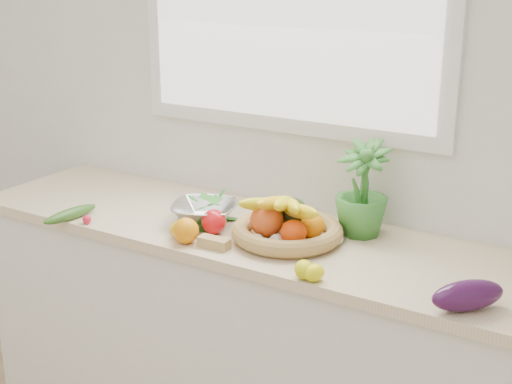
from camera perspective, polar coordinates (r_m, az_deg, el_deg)
The scene contains 18 objects.
back_wall at distance 2.74m, azimuth 2.65°, elevation 7.94°, with size 4.50×0.02×2.70m, color white.
counter_cabinet at distance 2.81m, azimuth -0.67°, elevation -11.84°, with size 2.20×0.58×0.86m, color silver.
countertop at distance 2.61m, azimuth -0.71°, elevation -3.25°, with size 2.24×0.62×0.04m, color beige.
orange_loose at distance 2.46m, azimuth -5.64°, elevation -3.10°, with size 0.09×0.09×0.09m, color orange.
lemon_a at distance 2.52m, azimuth -6.20°, elevation -2.99°, with size 0.06×0.07×0.06m, color #E4B80C.
lemon_b at distance 2.18m, azimuth 4.68°, elevation -6.46°, with size 0.05×0.07×0.05m, color #EFEB0D.
lemon_c at distance 2.19m, azimuth 3.87°, elevation -6.21°, with size 0.06×0.07×0.06m, color #D4D10B.
apple at distance 2.54m, azimuth -3.39°, elevation -2.39°, with size 0.09×0.09×0.09m, color red.
ginger at distance 2.42m, azimuth -3.38°, elevation -4.08°, with size 0.11×0.05×0.04m, color tan.
garlic_a at distance 2.43m, azimuth 1.69°, elevation -3.91°, with size 0.05×0.05×0.05m, color silver.
garlic_b at distance 2.46m, azimuth 6.47°, elevation -3.77°, with size 0.05×0.05×0.04m, color white.
garlic_c at distance 2.43m, azimuth 0.03°, elevation -3.90°, with size 0.05×0.05×0.05m, color white.
eggplant at distance 2.08m, azimuth 16.58°, elevation -7.94°, with size 0.08×0.22×0.09m, color #37103C.
cucumber at distance 2.76m, azimuth -14.63°, elevation -1.72°, with size 0.04×0.24×0.04m, color #255218.
radish at distance 2.71m, azimuth -13.38°, elevation -2.16°, with size 0.03×0.03×0.03m, color red.
potted_herb at distance 2.52m, azimuth 8.50°, elevation 0.29°, with size 0.19×0.19×0.34m, color #367D2D.
fruit_basket at distance 2.47m, azimuth 2.44°, elevation -2.67°, with size 0.49×0.49×0.19m.
colander_with_spinach at distance 2.63m, azimuth -4.14°, elevation -1.24°, with size 0.31×0.31×0.12m.
Camera 1 is at (1.30, -0.11, 1.83)m, focal length 50.00 mm.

